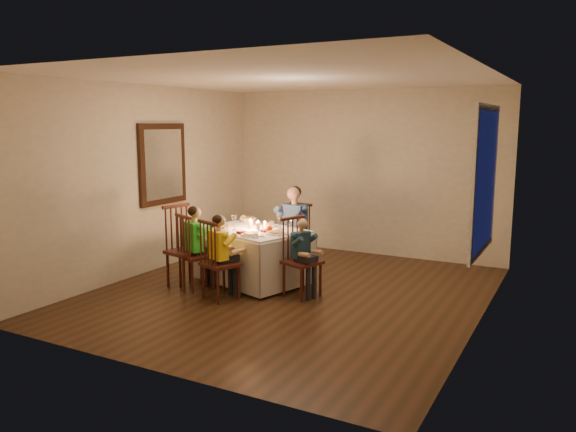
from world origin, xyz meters
The scene contains 26 objects.
ground centered at (0.00, 0.00, 0.00)m, with size 5.00×5.00×0.00m, color black.
wall_left centered at (-2.25, 0.00, 1.30)m, with size 0.02×5.00×2.60m, color beige.
wall_right centered at (2.25, 0.00, 1.30)m, with size 0.02×5.00×2.60m, color beige.
wall_back centered at (0.00, 2.50, 1.30)m, with size 4.50×0.02×2.60m, color beige.
ceiling centered at (0.00, 0.00, 2.60)m, with size 5.00×5.00×0.00m, color white.
dining_table centered at (-0.66, 0.22, 0.51)m, with size 1.60×1.35×0.68m.
chair_adult centered at (-0.44, 0.93, 0.00)m, with size 0.40×0.38×0.97m, color #33140E, non-canonical shape.
chair_near_left centered at (-1.13, -0.39, 0.00)m, with size 0.40×0.38×0.97m, color #33140E, non-canonical shape.
chair_near_right centered at (-0.62, -0.59, 0.00)m, with size 0.40×0.38×0.97m, color #33140E, non-canonical shape.
chair_end centered at (0.20, -0.06, 0.00)m, with size 0.40×0.38×0.97m, color #33140E, non-canonical shape.
chair_extra centered at (-1.29, -0.39, 0.00)m, with size 0.43×0.41×1.05m, color #33140E, non-canonical shape.
adult centered at (-0.44, 0.93, 0.00)m, with size 0.44×0.40×1.21m, color navy, non-canonical shape.
child_green centered at (-1.13, -0.39, 0.00)m, with size 0.35×0.32×1.06m, color green, non-canonical shape.
child_yellow centered at (-0.62, -0.59, 0.00)m, with size 0.33×0.30×1.02m, color yellow, non-canonical shape.
child_teal centered at (0.20, -0.06, 0.00)m, with size 0.30×0.27×0.97m, color #1B3545, non-canonical shape.
setting_adult centered at (-0.60, 0.49, 0.72)m, with size 0.26×0.26×0.02m, color white.
setting_green centered at (-1.01, 0.03, 0.72)m, with size 0.26×0.26×0.02m, color white.
setting_yellow centered at (-0.46, -0.16, 0.72)m, with size 0.26×0.26×0.02m, color white.
setting_teal centered at (-0.24, 0.08, 0.72)m, with size 0.26×0.26×0.02m, color white.
candle_left centered at (-0.71, 0.23, 0.76)m, with size 0.06×0.06×0.10m, color silver.
candle_right centered at (-0.57, 0.19, 0.76)m, with size 0.06×0.06×0.10m, color silver.
squash centered at (-1.09, 0.65, 0.75)m, with size 0.09×0.09×0.09m, color yellow.
orange_fruit centered at (-0.40, 0.18, 0.75)m, with size 0.08×0.08×0.08m, color #FE5A15.
serving_bowl centered at (-1.01, 0.65, 0.74)m, with size 0.21×0.21×0.05m, color white.
wall_mirror centered at (-2.22, 0.30, 1.50)m, with size 0.06×0.95×1.15m.
window_blinds centered at (2.21, 0.10, 1.50)m, with size 0.07×1.34×1.54m.
Camera 1 is at (3.14, -5.92, 2.09)m, focal length 35.00 mm.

